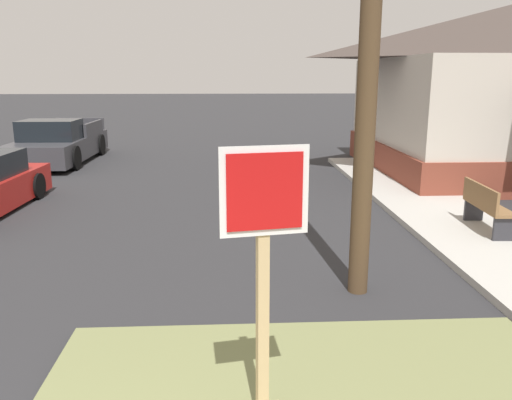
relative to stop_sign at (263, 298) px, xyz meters
name	(u,v)px	position (x,y,z in m)	size (l,w,h in m)	color
sidewalk_strip	(504,253)	(4.23, 4.08, -1.13)	(2.20, 19.21, 0.12)	#B2AFA8
stop_sign	(263,298)	(0.00, 0.00, 0.00)	(0.67, 0.34, 2.32)	tan
manhole_cover	(129,343)	(-1.38, 1.53, -1.18)	(0.70, 0.70, 0.02)	black
pickup_truck_charcoal	(58,144)	(-5.96, 13.94, -0.57)	(2.20, 5.21, 1.48)	#38383D
street_bench	(486,205)	(4.40, 5.16, -0.61)	(0.49, 1.46, 0.85)	brown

